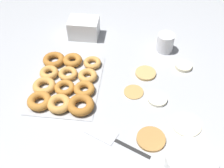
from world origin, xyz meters
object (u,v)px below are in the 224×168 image
at_px(pancake_2, 134,92).
at_px(batter_bowl, 190,163).
at_px(pancake_4, 183,66).
at_px(pancake_1, 146,73).
at_px(pancake_3, 187,124).
at_px(container_stack, 84,28).
at_px(donut_tray, 65,83).
at_px(paper_cup, 165,43).
at_px(spatula, 108,136).
at_px(pancake_5, 151,139).
at_px(pancake_0, 157,99).

distance_m(pancake_2, batter_bowl, 0.40).
bearing_deg(pancake_4, pancake_1, -69.05).
bearing_deg(pancake_3, container_stack, -136.36).
bearing_deg(donut_tray, pancake_3, 73.47).
relative_size(container_stack, paper_cup, 1.65).
height_order(pancake_3, pancake_4, pancake_4).
height_order(pancake_1, pancake_3, pancake_1).
bearing_deg(paper_cup, pancake_2, -23.81).
bearing_deg(pancake_2, batter_bowl, 31.93).
bearing_deg(pancake_3, pancake_2, -124.44).
height_order(pancake_3, spatula, pancake_3).
xyz_separation_m(pancake_5, donut_tray, (-0.24, -0.39, 0.01)).
bearing_deg(container_stack, pancake_2, 37.09).
xyz_separation_m(pancake_4, container_stack, (-0.19, -0.52, 0.04)).
distance_m(pancake_0, pancake_4, 0.26).
bearing_deg(pancake_5, container_stack, -149.21).
bearing_deg(pancake_5, spatula, -88.38).
distance_m(pancake_2, donut_tray, 0.31).
distance_m(pancake_4, donut_tray, 0.57).
bearing_deg(donut_tray, pancake_0, 84.40).
bearing_deg(batter_bowl, pancake_4, 178.35).
bearing_deg(paper_cup, pancake_3, 10.07).
bearing_deg(container_stack, pancake_4, 69.50).
relative_size(donut_tray, container_stack, 2.52).
distance_m(pancake_5, container_stack, 0.73).
distance_m(pancake_4, spatula, 0.53).
bearing_deg(pancake_2, pancake_1, 158.44).
bearing_deg(spatula, batter_bowl, -174.44).
distance_m(pancake_2, spatula, 0.26).
bearing_deg(pancake_4, paper_cup, -143.43).
bearing_deg(batter_bowl, spatula, -108.45).
height_order(pancake_4, spatula, pancake_4).
xyz_separation_m(pancake_1, container_stack, (-0.26, -0.34, 0.04)).
height_order(pancake_0, pancake_2, pancake_0).
height_order(pancake_1, paper_cup, paper_cup).
bearing_deg(pancake_3, spatula, -73.34).
bearing_deg(pancake_4, container_stack, -110.50).
height_order(pancake_0, spatula, pancake_0).
xyz_separation_m(pancake_2, spatula, (0.24, -0.08, -0.00)).
bearing_deg(pancake_3, pancake_0, -135.05).
bearing_deg(pancake_4, pancake_0, -28.78).
height_order(pancake_2, batter_bowl, batter_bowl).
relative_size(pancake_1, pancake_2, 1.11).
relative_size(pancake_2, pancake_4, 1.07).
bearing_deg(donut_tray, batter_bowl, 56.30).
distance_m(pancake_1, container_stack, 0.43).
xyz_separation_m(pancake_3, pancake_5, (0.09, -0.14, 0.00)).
distance_m(pancake_1, pancake_5, 0.36).
xyz_separation_m(pancake_1, donut_tray, (0.12, -0.36, 0.01)).
bearing_deg(pancake_0, pancake_1, -160.44).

